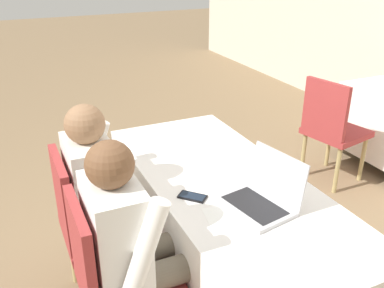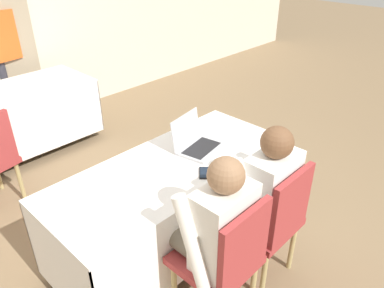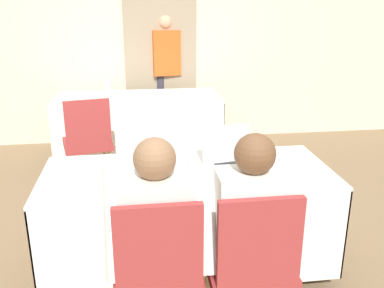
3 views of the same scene
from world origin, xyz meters
name	(u,v)px [view 1 (image 1 of 3)]	position (x,y,z in m)	size (l,w,h in m)	color
ground_plane	(222,286)	(0.00, 0.00, 0.00)	(24.00, 24.00, 0.00)	#846B4C
conference_table_near	(225,208)	(0.00, 0.00, 0.55)	(1.83, 0.77, 0.73)	white
laptop	(261,197)	(0.29, 0.03, 0.78)	(0.38, 0.34, 0.25)	#B7B7BC
cell_phone	(192,197)	(0.08, -0.24, 0.73)	(0.15, 0.15, 0.01)	black
paper_beside_laptop	(238,217)	(0.32, -0.11, 0.73)	(0.26, 0.33, 0.00)	white
paper_centre_table	(313,239)	(0.60, 0.09, 0.73)	(0.28, 0.34, 0.00)	white
chair_near_left	(91,223)	(-0.24, -0.69, 0.51)	(0.44, 0.44, 0.92)	tan
chair_near_right	(114,278)	(0.24, -0.69, 0.51)	(0.44, 0.44, 0.92)	tan
chair_far_spare	(332,127)	(-0.77, 1.43, 0.51)	(0.52, 0.52, 0.92)	tan
person_checkered_shirt	(107,193)	(-0.24, -0.59, 0.67)	(0.50, 0.52, 1.18)	#665B4C
person_white_shirt	(134,243)	(0.24, -0.59, 0.67)	(0.50, 0.52, 1.18)	#665B4C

